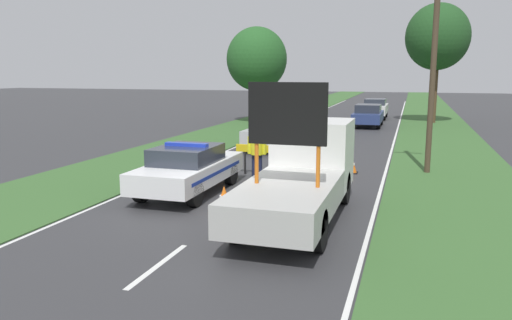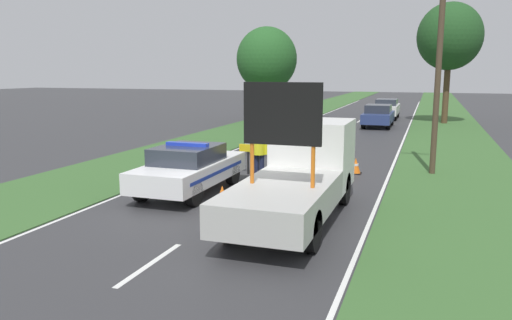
% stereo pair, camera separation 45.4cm
% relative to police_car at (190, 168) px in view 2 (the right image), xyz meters
% --- Properties ---
extents(ground_plane, '(160.00, 160.00, 0.00)m').
position_rel_police_car_xyz_m(ground_plane, '(1.86, -1.39, -0.75)').
color(ground_plane, '#333335').
extents(lane_markings, '(7.33, 68.97, 0.01)m').
position_rel_police_car_xyz_m(lane_markings, '(1.86, 16.02, -0.75)').
color(lane_markings, silver).
rests_on(lane_markings, ground).
extents(grass_verge_left, '(4.41, 120.00, 0.03)m').
position_rel_police_car_xyz_m(grass_verge_left, '(-4.07, 18.61, -0.74)').
color(grass_verge_left, '#38602D').
rests_on(grass_verge_left, ground).
extents(grass_verge_right, '(4.41, 120.00, 0.03)m').
position_rel_police_car_xyz_m(grass_verge_right, '(7.78, 18.61, -0.74)').
color(grass_verge_right, '#38602D').
rests_on(grass_verge_right, ground).
extents(police_car, '(1.87, 4.62, 1.53)m').
position_rel_police_car_xyz_m(police_car, '(0.00, 0.00, 0.00)').
color(police_car, white).
rests_on(police_car, ground).
extents(work_truck, '(2.01, 6.18, 3.37)m').
position_rel_police_car_xyz_m(work_truck, '(3.72, -1.21, 0.36)').
color(work_truck, white).
rests_on(work_truck, ground).
extents(road_barrier, '(3.22, 0.08, 1.07)m').
position_rel_police_car_xyz_m(road_barrier, '(2.00, 3.14, 0.13)').
color(road_barrier, black).
rests_on(road_barrier, ground).
extents(police_officer, '(0.65, 0.41, 1.80)m').
position_rel_police_car_xyz_m(police_officer, '(1.46, 2.17, 0.32)').
color(police_officer, '#191E38').
rests_on(police_officer, ground).
extents(pedestrian_civilian, '(0.58, 0.37, 1.61)m').
position_rel_police_car_xyz_m(pedestrian_civilian, '(2.51, 2.19, 0.19)').
color(pedestrian_civilian, '#191E38').
rests_on(pedestrian_civilian, ground).
extents(traffic_cone_near_police, '(0.41, 0.41, 0.57)m').
position_rel_police_car_xyz_m(traffic_cone_near_police, '(4.32, 4.45, -0.47)').
color(traffic_cone_near_police, black).
rests_on(traffic_cone_near_police, ground).
extents(traffic_cone_centre_front, '(0.51, 0.51, 0.70)m').
position_rel_police_car_xyz_m(traffic_cone_centre_front, '(-0.90, 3.06, -0.40)').
color(traffic_cone_centre_front, black).
rests_on(traffic_cone_centre_front, ground).
extents(traffic_cone_near_truck, '(0.51, 0.51, 0.71)m').
position_rel_police_car_xyz_m(traffic_cone_near_truck, '(1.76, -1.66, -0.40)').
color(traffic_cone_near_truck, black).
rests_on(traffic_cone_near_truck, ground).
extents(traffic_cone_behind_barrier, '(0.41, 0.41, 0.57)m').
position_rel_police_car_xyz_m(traffic_cone_behind_barrier, '(-0.06, 2.94, -0.47)').
color(traffic_cone_behind_barrier, black).
rests_on(traffic_cone_behind_barrier, ground).
extents(queued_car_sedan_silver, '(1.90, 4.35, 1.45)m').
position_rel_police_car_xyz_m(queued_car_sedan_silver, '(0.09, 9.20, 0.01)').
color(queued_car_sedan_silver, '#B2B2B7').
rests_on(queued_car_sedan_silver, ground).
extents(queued_car_sedan_black, '(1.81, 3.95, 1.47)m').
position_rel_police_car_xyz_m(queued_car_sedan_black, '(0.02, 14.61, 0.01)').
color(queued_car_sedan_black, black).
rests_on(queued_car_sedan_black, ground).
extents(queued_car_hatch_blue, '(1.79, 4.37, 1.47)m').
position_rel_police_car_xyz_m(queued_car_hatch_blue, '(3.54, 20.34, 0.00)').
color(queued_car_hatch_blue, navy).
rests_on(queued_car_hatch_blue, ground).
extents(queued_car_van_white, '(1.75, 4.63, 1.52)m').
position_rel_police_car_xyz_m(queued_car_van_white, '(3.56, 26.50, 0.06)').
color(queued_car_van_white, silver).
rests_on(queued_car_van_white, ground).
extents(roadside_tree_near_left, '(4.23, 4.23, 6.69)m').
position_rel_police_car_xyz_m(roadside_tree_near_left, '(-4.30, 20.71, 3.70)').
color(roadside_tree_near_left, '#4C3823').
rests_on(roadside_tree_near_left, ground).
extents(roadside_tree_near_right, '(4.33, 4.33, 8.23)m').
position_rel_police_car_xyz_m(roadside_tree_near_right, '(7.71, 24.08, 5.18)').
color(roadside_tree_near_right, '#4C3823').
rests_on(roadside_tree_near_right, ground).
extents(utility_pole, '(1.20, 0.20, 7.51)m').
position_rel_police_car_xyz_m(utility_pole, '(6.90, 5.26, 3.12)').
color(utility_pole, '#473828').
rests_on(utility_pole, ground).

